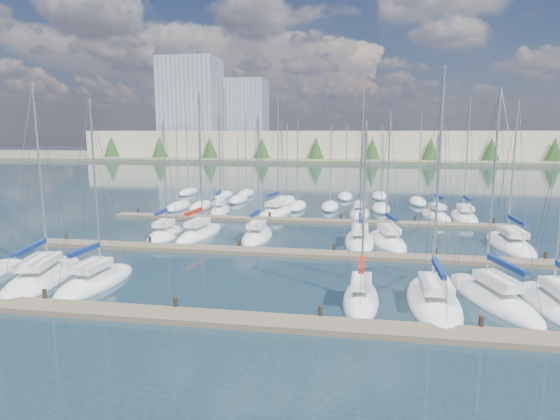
% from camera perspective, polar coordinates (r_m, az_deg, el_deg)
% --- Properties ---
extents(ground, '(400.00, 400.00, 0.00)m').
position_cam_1_polar(ground, '(81.22, 5.36, 2.55)').
color(ground, '#1E333D').
rests_on(ground, ground).
extents(dock_near, '(44.00, 1.93, 1.10)m').
position_cam_1_polar(dock_near, '(25.11, -4.64, -13.27)').
color(dock_near, '#6B5E4C').
rests_on(dock_near, ground).
extents(dock_mid, '(44.00, 1.93, 1.10)m').
position_cam_1_polar(dock_mid, '(38.14, 0.50, -5.21)').
color(dock_mid, '#6B5E4C').
rests_on(dock_mid, ground).
extents(dock_far, '(44.00, 1.93, 1.10)m').
position_cam_1_polar(dock_far, '(51.68, 2.93, -1.29)').
color(dock_far, '#6B5E4C').
rests_on(dock_far, ground).
extents(sailboat_c, '(3.31, 7.70, 12.69)m').
position_cam_1_polar(sailboat_c, '(33.27, -21.55, -8.08)').
color(sailboat_c, white).
rests_on(sailboat_c, ground).
extents(sailboat_d, '(2.25, 6.69, 11.23)m').
position_cam_1_polar(sailboat_d, '(28.28, 9.83, -10.63)').
color(sailboat_d, white).
rests_on(sailboat_d, ground).
extents(sailboat_m, '(3.13, 9.68, 13.24)m').
position_cam_1_polar(sailboat_m, '(45.48, 26.23, -3.76)').
color(sailboat_m, white).
rests_on(sailboat_m, ground).
extents(sailboat_f, '(5.00, 9.54, 13.08)m').
position_cam_1_polar(sailboat_f, '(30.80, 24.44, -9.69)').
color(sailboat_f, white).
rests_on(sailboat_f, ground).
extents(sailboat_j, '(2.54, 7.14, 12.20)m').
position_cam_1_polar(sailboat_j, '(43.89, -2.80, -3.20)').
color(sailboat_j, white).
rests_on(sailboat_j, ground).
extents(sailboat_n, '(3.04, 7.29, 12.98)m').
position_cam_1_polar(sailboat_n, '(58.12, -7.33, -0.09)').
color(sailboat_n, white).
rests_on(sailboat_n, ground).
extents(sailboat_e, '(2.98, 9.04, 14.20)m').
position_cam_1_polar(sailboat_e, '(28.95, 18.20, -10.52)').
color(sailboat_e, white).
rests_on(sailboat_e, ground).
extents(sailboat_k, '(2.61, 9.53, 14.32)m').
position_cam_1_polar(sailboat_k, '(42.68, 9.67, -3.70)').
color(sailboat_k, white).
rests_on(sailboat_k, ground).
extents(sailboat_b, '(5.22, 10.58, 13.71)m').
position_cam_1_polar(sailboat_b, '(35.76, -26.92, -7.26)').
color(sailboat_b, white).
rests_on(sailboat_b, ground).
extents(sailboat_r, '(2.88, 8.99, 14.48)m').
position_cam_1_polar(sailboat_r, '(57.50, 21.52, -0.80)').
color(sailboat_r, white).
rests_on(sailboat_r, ground).
extents(sailboat_o, '(4.44, 8.69, 15.39)m').
position_cam_1_polar(sailboat_o, '(56.77, -0.46, -0.25)').
color(sailboat_o, white).
rests_on(sailboat_o, ground).
extents(sailboat_i, '(3.31, 8.96, 14.26)m').
position_cam_1_polar(sailboat_i, '(45.55, -9.78, -2.85)').
color(sailboat_i, white).
rests_on(sailboat_i, ground).
extents(sailboat_g, '(3.43, 8.34, 13.63)m').
position_cam_1_polar(sailboat_g, '(31.18, 30.78, -9.96)').
color(sailboat_g, white).
rests_on(sailboat_g, ground).
extents(sailboat_p, '(2.59, 6.98, 11.95)m').
position_cam_1_polar(sailboat_p, '(56.71, 9.67, -0.40)').
color(sailboat_p, white).
rests_on(sailboat_p, ground).
extents(sailboat_l, '(4.19, 8.46, 12.35)m').
position_cam_1_polar(sailboat_l, '(43.12, 12.98, -3.68)').
color(sailboat_l, white).
rests_on(sailboat_l, ground).
extents(sailboat_q, '(3.70, 7.20, 10.29)m').
position_cam_1_polar(sailboat_q, '(57.21, 18.47, -0.69)').
color(sailboat_q, white).
rests_on(sailboat_q, ground).
extents(sailboat_h, '(2.89, 6.87, 11.64)m').
position_cam_1_polar(sailboat_h, '(45.85, -13.80, -2.92)').
color(sailboat_h, white).
rests_on(sailboat_h, ground).
extents(distant_boats, '(36.93, 20.75, 13.30)m').
position_cam_1_polar(distant_boats, '(65.67, 0.54, 1.18)').
color(distant_boats, '#9EA0A5').
rests_on(distant_boats, ground).
extents(shoreline, '(400.00, 60.00, 38.00)m').
position_cam_1_polar(shoreline, '(171.26, 3.14, 8.76)').
color(shoreline, '#666B51').
rests_on(shoreline, ground).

